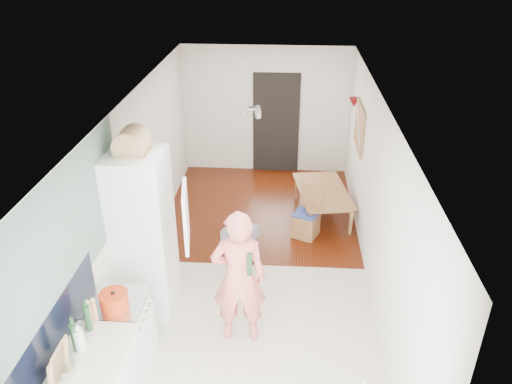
# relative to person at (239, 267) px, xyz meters

# --- Properties ---
(room_shell) EXTENTS (3.20, 7.00, 2.50)m
(room_shell) POSITION_rel_person_xyz_m (0.07, 1.24, 0.23)
(room_shell) COLOR silver
(room_shell) RESTS_ON ground
(floor) EXTENTS (3.20, 7.00, 0.01)m
(floor) POSITION_rel_person_xyz_m (0.07, 1.24, -1.02)
(floor) COLOR beige
(floor) RESTS_ON ground
(wood_floor_overlay) EXTENTS (3.20, 3.30, 0.01)m
(wood_floor_overlay) POSITION_rel_person_xyz_m (0.07, 3.09, -1.01)
(wood_floor_overlay) COLOR #4F2008
(wood_floor_overlay) RESTS_ON room_shell
(sage_wall_panel) EXTENTS (0.02, 3.00, 1.30)m
(sage_wall_panel) POSITION_rel_person_xyz_m (-1.52, -0.76, 0.83)
(sage_wall_panel) COLOR slate
(sage_wall_panel) RESTS_ON room_shell
(tile_splashback) EXTENTS (0.02, 1.90, 0.50)m
(tile_splashback) POSITION_rel_person_xyz_m (-1.52, -1.31, 0.13)
(tile_splashback) COLOR black
(tile_splashback) RESTS_ON room_shell
(doorway_recess) EXTENTS (0.90, 0.04, 2.00)m
(doorway_recess) POSITION_rel_person_xyz_m (0.27, 4.72, -0.02)
(doorway_recess) COLOR black
(doorway_recess) RESTS_ON room_shell
(worktop) EXTENTS (0.62, 0.92, 0.06)m
(worktop) POSITION_rel_person_xyz_m (-1.23, -1.31, -0.13)
(worktop) COLOR beige
(worktop) RESTS_ON room_shell
(range_cooker) EXTENTS (0.60, 0.60, 0.88)m
(range_cooker) POSITION_rel_person_xyz_m (-1.23, -0.56, -0.58)
(range_cooker) COLOR white
(range_cooker) RESTS_ON room_shell
(cooker_top) EXTENTS (0.60, 0.60, 0.04)m
(cooker_top) POSITION_rel_person_xyz_m (-1.23, -0.56, -0.12)
(cooker_top) COLOR silver
(cooker_top) RESTS_ON room_shell
(fridge_housing) EXTENTS (0.66, 0.66, 2.15)m
(fridge_housing) POSITION_rel_person_xyz_m (-1.20, 0.46, 0.06)
(fridge_housing) COLOR white
(fridge_housing) RESTS_ON room_shell
(fridge_door) EXTENTS (0.14, 0.56, 0.70)m
(fridge_door) POSITION_rel_person_xyz_m (-0.59, 0.16, 0.53)
(fridge_door) COLOR white
(fridge_door) RESTS_ON room_shell
(fridge_interior) EXTENTS (0.02, 0.52, 0.66)m
(fridge_interior) POSITION_rel_person_xyz_m (-0.89, 0.46, 0.53)
(fridge_interior) COLOR white
(fridge_interior) RESTS_ON room_shell
(pinboard) EXTENTS (0.03, 0.90, 0.70)m
(pinboard) POSITION_rel_person_xyz_m (1.65, 3.14, 0.53)
(pinboard) COLOR tan
(pinboard) RESTS_ON room_shell
(pinboard_frame) EXTENTS (0.00, 0.94, 0.74)m
(pinboard_frame) POSITION_rel_person_xyz_m (1.63, 3.14, 0.53)
(pinboard_frame) COLOR olive
(pinboard_frame) RESTS_ON room_shell
(wall_sconce) EXTENTS (0.18, 0.18, 0.16)m
(wall_sconce) POSITION_rel_person_xyz_m (1.61, 3.79, 0.73)
(wall_sconce) COLOR maroon
(wall_sconce) RESTS_ON room_shell
(person) EXTENTS (0.78, 0.55, 2.03)m
(person) POSITION_rel_person_xyz_m (0.00, 0.00, 0.00)
(person) COLOR #EE736C
(person) RESTS_ON floor
(dining_table) EXTENTS (0.86, 1.31, 0.43)m
(dining_table) POSITION_rel_person_xyz_m (1.14, 2.93, -0.80)
(dining_table) COLOR olive
(dining_table) RESTS_ON floor
(dining_chair) EXTENTS (0.47, 0.47, 0.85)m
(dining_chair) POSITION_rel_person_xyz_m (0.83, 2.28, -0.59)
(dining_chair) COLOR olive
(dining_chair) RESTS_ON floor
(stool) EXTENTS (0.41, 0.41, 0.42)m
(stool) POSITION_rel_person_xyz_m (-0.13, 1.49, -0.81)
(stool) COLOR olive
(stool) RESTS_ON floor
(grey_drape) EXTENTS (0.54, 0.54, 0.18)m
(grey_drape) POSITION_rel_person_xyz_m (-0.13, 1.49, -0.51)
(grey_drape) COLOR slate
(grey_drape) RESTS_ON stool
(bread_bin) EXTENTS (0.44, 0.42, 0.20)m
(bread_bin) POSITION_rel_person_xyz_m (-1.22, 0.51, 1.23)
(bread_bin) COLOR tan
(bread_bin) RESTS_ON fridge_housing
(red_casserole) EXTENTS (0.34, 0.34, 0.17)m
(red_casserole) POSITION_rel_person_xyz_m (-1.21, -0.64, -0.01)
(red_casserole) COLOR red
(red_casserole) RESTS_ON cooker_top
(steel_pan) EXTENTS (0.21, 0.21, 0.09)m
(steel_pan) POSITION_rel_person_xyz_m (-1.36, -1.52, -0.05)
(steel_pan) COLOR silver
(steel_pan) RESTS_ON worktop
(held_bottle) EXTENTS (0.06, 0.06, 0.27)m
(held_bottle) POSITION_rel_person_xyz_m (0.13, -0.12, 0.13)
(held_bottle) COLOR #1F4222
(held_bottle) RESTS_ON person
(bottle_a) EXTENTS (0.07, 0.07, 0.30)m
(bottle_a) POSITION_rel_person_xyz_m (-1.37, -1.24, 0.05)
(bottle_a) COLOR #1F4222
(bottle_a) RESTS_ON worktop
(bottle_b) EXTENTS (0.08, 0.08, 0.29)m
(bottle_b) POSITION_rel_person_xyz_m (-1.35, -0.98, 0.05)
(bottle_b) COLOR #1F4222
(bottle_b) RESTS_ON worktop
(bottle_c) EXTENTS (0.11, 0.11, 0.24)m
(bottle_c) POSITION_rel_person_xyz_m (-1.33, -1.24, 0.02)
(bottle_c) COLOR silver
(bottle_c) RESTS_ON worktop
(pepper_mill_front) EXTENTS (0.07, 0.07, 0.22)m
(pepper_mill_front) POSITION_rel_person_xyz_m (-1.34, -0.84, 0.01)
(pepper_mill_front) COLOR tan
(pepper_mill_front) RESTS_ON worktop
(pepper_mill_back) EXTENTS (0.08, 0.08, 0.23)m
(pepper_mill_back) POSITION_rel_person_xyz_m (-1.37, -0.91, 0.02)
(pepper_mill_back) COLOR tan
(pepper_mill_back) RESTS_ON worktop
(chopping_boards) EXTENTS (0.11, 0.27, 0.37)m
(chopping_boards) POSITION_rel_person_xyz_m (-1.36, -1.61, 0.09)
(chopping_boards) COLOR tan
(chopping_boards) RESTS_ON worktop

